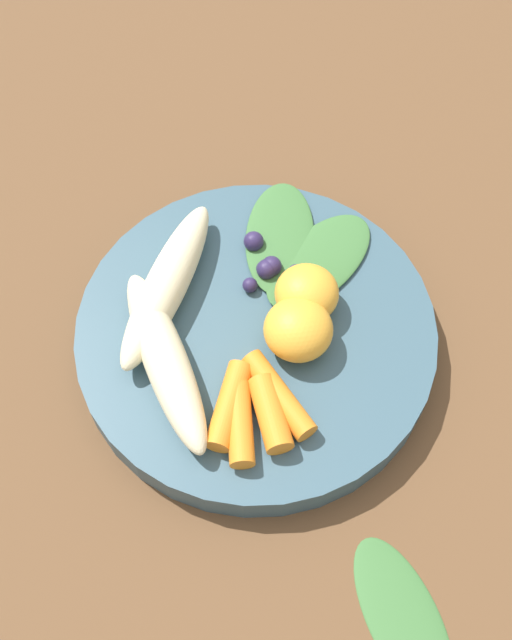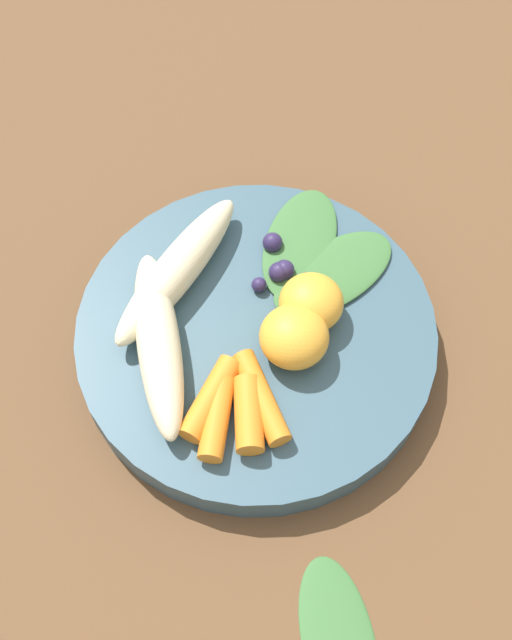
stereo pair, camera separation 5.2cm
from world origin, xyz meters
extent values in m
plane|color=brown|center=(0.00, 0.00, 0.00)|extent=(2.40, 2.40, 0.00)
cylinder|color=#385666|center=(0.00, 0.00, 0.01)|extent=(0.24, 0.24, 0.03)
ellipsoid|color=beige|center=(-0.02, 0.06, 0.04)|extent=(0.14, 0.06, 0.03)
ellipsoid|color=beige|center=(0.03, 0.06, 0.04)|extent=(0.13, 0.09, 0.03)
ellipsoid|color=#F4A833|center=(0.01, -0.04, 0.04)|extent=(0.04, 0.04, 0.03)
ellipsoid|color=#F4A833|center=(-0.01, -0.03, 0.04)|extent=(0.04, 0.04, 0.03)
cylinder|color=orange|center=(-0.06, 0.02, 0.03)|extent=(0.06, 0.04, 0.02)
cylinder|color=orange|center=(-0.07, 0.02, 0.03)|extent=(0.06, 0.02, 0.02)
cylinder|color=orange|center=(-0.07, 0.00, 0.03)|extent=(0.05, 0.02, 0.02)
cylinder|color=orange|center=(-0.05, -0.01, 0.03)|extent=(0.06, 0.04, 0.02)
sphere|color=#2D234C|center=(0.04, -0.03, 0.03)|extent=(0.01, 0.01, 0.01)
sphere|color=#2D234C|center=(0.03, -0.03, 0.03)|extent=(0.01, 0.01, 0.01)
sphere|color=#2D234C|center=(0.04, -0.01, 0.03)|extent=(0.01, 0.01, 0.01)
sphere|color=#2D234C|center=(0.04, -0.02, 0.03)|extent=(0.01, 0.01, 0.01)
sphere|color=#2D234C|center=(0.03, 0.00, 0.03)|extent=(0.01, 0.01, 0.01)
sphere|color=#2D234C|center=(0.06, -0.01, 0.03)|extent=(0.01, 0.01, 0.01)
sphere|color=#2D234C|center=(0.04, -0.01, 0.03)|extent=(0.01, 0.01, 0.01)
ellipsoid|color=#3D7038|center=(0.04, -0.05, 0.03)|extent=(0.10, 0.11, 0.00)
ellipsoid|color=#3D7038|center=(0.07, -0.03, 0.03)|extent=(0.10, 0.07, 0.00)
camera|label=1|loc=(-0.25, 0.03, 0.49)|focal=44.54mm
camera|label=2|loc=(-0.25, -0.02, 0.49)|focal=44.54mm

